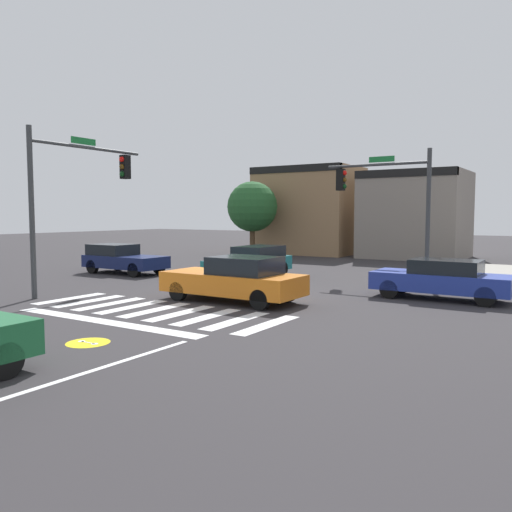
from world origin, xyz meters
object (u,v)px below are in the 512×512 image
at_px(traffic_signal_southwest, 76,183).
at_px(car_blue, 442,279).
at_px(traffic_signal_northeast, 387,194).
at_px(car_teal, 251,262).
at_px(roadside_tree, 252,207).
at_px(car_orange, 235,279).
at_px(car_navy, 122,258).

bearing_deg(traffic_signal_southwest, car_blue, -64.92).
bearing_deg(traffic_signal_northeast, traffic_signal_southwest, 45.74).
bearing_deg(car_teal, car_blue, 81.50).
relative_size(traffic_signal_southwest, roadside_tree, 1.14).
bearing_deg(car_orange, car_blue, -143.70).
bearing_deg(car_navy, traffic_signal_northeast, 17.42).
height_order(traffic_signal_northeast, car_teal, traffic_signal_northeast).
bearing_deg(roadside_tree, car_orange, -58.77).
height_order(traffic_signal_northeast, car_blue, traffic_signal_northeast).
bearing_deg(car_orange, roadside_tree, -58.77).
height_order(traffic_signal_northeast, traffic_signal_southwest, traffic_signal_southwest).
xyz_separation_m(car_orange, roadside_tree, (-9.68, 15.96, 2.63)).
xyz_separation_m(car_navy, roadside_tree, (-0.30, 12.16, 2.65)).
bearing_deg(traffic_signal_southwest, roadside_tree, 11.61).
relative_size(car_teal, car_orange, 0.99).
relative_size(traffic_signal_northeast, car_blue, 1.23).
relative_size(car_teal, roadside_tree, 0.92).
distance_m(traffic_signal_northeast, traffic_signal_southwest, 12.44).
bearing_deg(traffic_signal_southwest, car_teal, -25.50).
distance_m(traffic_signal_northeast, car_navy, 12.88).
bearing_deg(car_orange, traffic_signal_southwest, 12.54).
xyz_separation_m(traffic_signal_northeast, car_navy, (-11.94, -3.75, -3.01)).
xyz_separation_m(traffic_signal_northeast, car_orange, (-2.56, -7.55, -2.99)).
bearing_deg(traffic_signal_southwest, car_navy, 32.29).
height_order(car_navy, car_teal, car_teal).
height_order(traffic_signal_southwest, car_blue, traffic_signal_southwest).
relative_size(traffic_signal_northeast, traffic_signal_southwest, 0.95).
distance_m(car_teal, car_orange, 6.14).
bearing_deg(traffic_signal_northeast, car_blue, 132.13).
bearing_deg(car_blue, traffic_signal_southwest, -154.92).
distance_m(car_navy, car_teal, 6.69).
height_order(car_navy, roadside_tree, roadside_tree).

